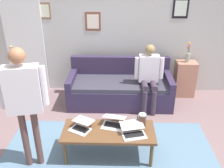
{
  "coord_description": "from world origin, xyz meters",
  "views": [
    {
      "loc": [
        -0.08,
        2.96,
        2.55
      ],
      "look_at": [
        0.02,
        -0.73,
        0.8
      ],
      "focal_mm": 39.31,
      "sensor_mm": 36.0,
      "label": 1
    }
  ],
  "objects_px": {
    "flower_vase": "(188,56)",
    "side_shelf": "(185,79)",
    "person_seated": "(149,74)",
    "person_standing": "(24,95)",
    "laptop_center": "(81,127)",
    "laptop_left": "(114,123)",
    "couch": "(120,88)",
    "laptop_right": "(133,132)",
    "interior_door": "(26,46)",
    "coffee_table": "(109,133)",
    "french_press": "(142,120)"
  },
  "relations": [
    {
      "from": "flower_vase",
      "to": "side_shelf",
      "type": "bearing_deg",
      "value": 115.33
    },
    {
      "from": "flower_vase",
      "to": "person_seated",
      "type": "height_order",
      "value": "person_seated"
    },
    {
      "from": "person_seated",
      "to": "person_standing",
      "type": "bearing_deg",
      "value": 42.58
    },
    {
      "from": "laptop_center",
      "to": "person_seated",
      "type": "distance_m",
      "value": 1.79
    },
    {
      "from": "laptop_left",
      "to": "laptop_center",
      "type": "relative_size",
      "value": 0.98
    },
    {
      "from": "couch",
      "to": "laptop_right",
      "type": "xyz_separation_m",
      "value": [
        -0.18,
        1.72,
        0.18
      ]
    },
    {
      "from": "laptop_center",
      "to": "laptop_right",
      "type": "height_order",
      "value": "laptop_right"
    },
    {
      "from": "interior_door",
      "to": "coffee_table",
      "type": "distance_m",
      "value": 2.94
    },
    {
      "from": "coffee_table",
      "to": "laptop_center",
      "type": "bearing_deg",
      "value": -3.06
    },
    {
      "from": "couch",
      "to": "laptop_center",
      "type": "bearing_deg",
      "value": 70.86
    },
    {
      "from": "interior_door",
      "to": "laptop_center",
      "type": "xyz_separation_m",
      "value": [
        -1.48,
        2.16,
        -0.54
      ]
    },
    {
      "from": "french_press",
      "to": "flower_vase",
      "type": "bearing_deg",
      "value": -119.95
    },
    {
      "from": "french_press",
      "to": "coffee_table",
      "type": "bearing_deg",
      "value": 11.63
    },
    {
      "from": "coffee_table",
      "to": "flower_vase",
      "type": "bearing_deg",
      "value": -128.37
    },
    {
      "from": "couch",
      "to": "french_press",
      "type": "xyz_separation_m",
      "value": [
        -0.32,
        1.54,
        0.25
      ]
    },
    {
      "from": "coffee_table",
      "to": "laptop_right",
      "type": "relative_size",
      "value": 3.35
    },
    {
      "from": "laptop_left",
      "to": "coffee_table",
      "type": "bearing_deg",
      "value": 60.02
    },
    {
      "from": "laptop_left",
      "to": "person_standing",
      "type": "relative_size",
      "value": 0.22
    },
    {
      "from": "person_seated",
      "to": "side_shelf",
      "type": "bearing_deg",
      "value": -146.34
    },
    {
      "from": "couch",
      "to": "flower_vase",
      "type": "xyz_separation_m",
      "value": [
        -1.4,
        -0.34,
        0.6
      ]
    },
    {
      "from": "side_shelf",
      "to": "couch",
      "type": "bearing_deg",
      "value": 13.74
    },
    {
      "from": "couch",
      "to": "laptop_center",
      "type": "xyz_separation_m",
      "value": [
        0.56,
        1.62,
        0.18
      ]
    },
    {
      "from": "coffee_table",
      "to": "person_seated",
      "type": "distance_m",
      "value": 1.62
    },
    {
      "from": "interior_door",
      "to": "french_press",
      "type": "bearing_deg",
      "value": 138.57
    },
    {
      "from": "coffee_table",
      "to": "flower_vase",
      "type": "distance_m",
      "value": 2.58
    },
    {
      "from": "coffee_table",
      "to": "person_seated",
      "type": "height_order",
      "value": "person_seated"
    },
    {
      "from": "french_press",
      "to": "laptop_left",
      "type": "bearing_deg",
      "value": -3.66
    },
    {
      "from": "couch",
      "to": "flower_vase",
      "type": "distance_m",
      "value": 1.56
    },
    {
      "from": "french_press",
      "to": "couch",
      "type": "bearing_deg",
      "value": -78.36
    },
    {
      "from": "laptop_left",
      "to": "flower_vase",
      "type": "relative_size",
      "value": 0.93
    },
    {
      "from": "laptop_left",
      "to": "laptop_right",
      "type": "height_order",
      "value": "laptop_left"
    },
    {
      "from": "coffee_table",
      "to": "flower_vase",
      "type": "relative_size",
      "value": 3.17
    },
    {
      "from": "french_press",
      "to": "flower_vase",
      "type": "height_order",
      "value": "flower_vase"
    },
    {
      "from": "couch",
      "to": "person_seated",
      "type": "relative_size",
      "value": 1.61
    },
    {
      "from": "laptop_center",
      "to": "french_press",
      "type": "distance_m",
      "value": 0.88
    },
    {
      "from": "person_standing",
      "to": "person_seated",
      "type": "height_order",
      "value": "person_standing"
    },
    {
      "from": "laptop_center",
      "to": "flower_vase",
      "type": "height_order",
      "value": "flower_vase"
    },
    {
      "from": "flower_vase",
      "to": "person_standing",
      "type": "xyz_separation_m",
      "value": [
        2.62,
        2.19,
        0.2
      ]
    },
    {
      "from": "laptop_right",
      "to": "person_standing",
      "type": "bearing_deg",
      "value": 5.17
    },
    {
      "from": "french_press",
      "to": "side_shelf",
      "type": "height_order",
      "value": "side_shelf"
    },
    {
      "from": "side_shelf",
      "to": "laptop_left",
      "type": "bearing_deg",
      "value": 51.11
    },
    {
      "from": "interior_door",
      "to": "french_press",
      "type": "distance_m",
      "value": 3.18
    },
    {
      "from": "laptop_right",
      "to": "french_press",
      "type": "relative_size",
      "value": 1.6
    },
    {
      "from": "french_press",
      "to": "flower_vase",
      "type": "relative_size",
      "value": 0.59
    },
    {
      "from": "laptop_center",
      "to": "laptop_right",
      "type": "xyz_separation_m",
      "value": [
        -0.74,
        0.1,
        -0.0
      ]
    },
    {
      "from": "interior_door",
      "to": "laptop_left",
      "type": "xyz_separation_m",
      "value": [
        -1.95,
        2.05,
        -0.54
      ]
    },
    {
      "from": "french_press",
      "to": "person_standing",
      "type": "distance_m",
      "value": 1.66
    },
    {
      "from": "side_shelf",
      "to": "person_seated",
      "type": "relative_size",
      "value": 0.6
    },
    {
      "from": "coffee_table",
      "to": "person_standing",
      "type": "relative_size",
      "value": 0.77
    },
    {
      "from": "laptop_right",
      "to": "interior_door",
      "type": "bearing_deg",
      "value": -45.51
    }
  ]
}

